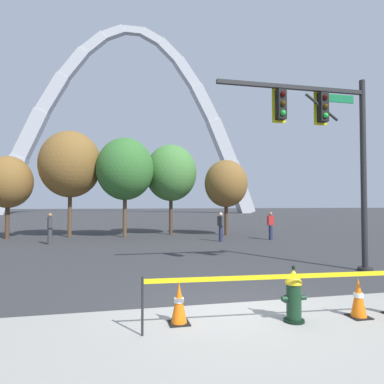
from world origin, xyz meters
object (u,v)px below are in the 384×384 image
Objects in this scene: traffic_cone_by_hydrant at (358,298)px; pedestrian_walking_right at (221,227)px; pedestrian_walking_left at (271,225)px; pedestrian_standing_center at (50,228)px; monument_arch at (132,129)px; fire_hydrant at (293,295)px; traffic_signal_gantry at (331,139)px; traffic_cone_curb_edge at (179,303)px.

pedestrian_walking_right is at bearing 84.74° from traffic_cone_by_hydrant.
pedestrian_walking_left is at bearing 3.99° from pedestrian_walking_right.
pedestrian_walking_right is at bearing -3.78° from pedestrian_standing_center.
monument_arch is 50.72m from pedestrian_walking_right.
pedestrian_standing_center reaches higher than fire_hydrant.
pedestrian_walking_right is (-3.05, -0.21, 0.00)m from pedestrian_walking_left.
pedestrian_standing_center is at bearing 116.94° from fire_hydrant.
traffic_cone_by_hydrant is at bearing -118.92° from traffic_signal_gantry.
monument_arch is at bearing 91.93° from traffic_cone_by_hydrant.
pedestrian_walking_right is (4.42, 11.86, 0.46)m from traffic_cone_curb_edge.
pedestrian_walking_left is at bearing 66.24° from fire_hydrant.
traffic_cone_by_hydrant is (1.28, -0.05, -0.11)m from fire_hydrant.
pedestrian_walking_left is at bearing 71.45° from traffic_cone_by_hydrant.
traffic_signal_gantry reaches higher than pedestrian_walking_left.
monument_arch reaches higher than traffic_cone_by_hydrant.
traffic_signal_gantry is at bearing -83.94° from pedestrian_walking_right.
fire_hydrant is 0.02× the size of monument_arch.
traffic_signal_gantry is 58.19m from monument_arch.
traffic_signal_gantry is (3.32, 3.63, 3.60)m from fire_hydrant.
fire_hydrant is 1.36× the size of traffic_cone_curb_edge.
pedestrian_standing_center is at bearing 137.00° from traffic_signal_gantry.
pedestrian_walking_right is (3.16, -48.16, -15.59)m from monument_arch.
monument_arch is at bearing 93.75° from pedestrian_walking_right.
fire_hydrant is 13.56m from pedestrian_walking_left.
monument_arch reaches higher than pedestrian_walking_left.
pedestrian_standing_center is (-5.74, -47.57, -15.59)m from monument_arch.
pedestrian_walking_left is 3.06m from pedestrian_walking_right.
traffic_signal_gantry is 3.77× the size of pedestrian_walking_right.
monument_arch is (-2.03, 60.41, 16.05)m from traffic_cone_by_hydrant.
pedestrian_standing_center reaches higher than traffic_cone_curb_edge.
pedestrian_walking_right is (2.41, 12.19, 0.35)m from fire_hydrant.
traffic_cone_curb_edge is 0.46× the size of pedestrian_walking_right.
traffic_signal_gantry is (5.33, 3.30, 3.71)m from traffic_cone_curb_edge.
traffic_cone_curb_edge is 62.14m from monument_arch.
traffic_cone_by_hydrant is 12.31m from pedestrian_walking_right.
pedestrian_walking_right reaches higher than traffic_cone_by_hydrant.
pedestrian_walking_left is at bearing -1.80° from pedestrian_standing_center.
fire_hydrant is 0.62× the size of pedestrian_walking_left.
traffic_signal_gantry is 9.20m from pedestrian_walking_right.
fire_hydrant is 62.43m from monument_arch.
fire_hydrant is at bearing -89.29° from monument_arch.
pedestrian_walking_left is at bearing 76.27° from traffic_signal_gantry.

